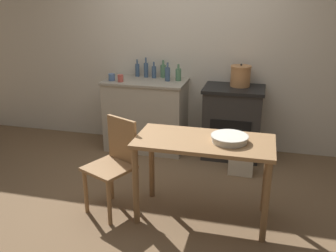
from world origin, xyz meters
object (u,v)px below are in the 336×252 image
(flour_sack, at_px, (241,160))
(bottle_center_left, at_px, (163,71))
(bottle_left, at_px, (178,74))
(cup_right, at_px, (120,78))
(bottle_far_left, at_px, (137,70))
(bottle_center, at_px, (154,72))
(mixing_bowl_large, at_px, (229,138))
(cup_mid_right, at_px, (112,77))
(work_table, at_px, (204,152))
(stove, at_px, (232,122))
(stock_pot, at_px, (241,76))
(chair, at_px, (114,162))
(bottle_center_right, at_px, (146,70))
(bottle_mid_left, at_px, (168,74))

(flour_sack, relative_size, bottle_center_left, 1.50)
(bottle_left, distance_m, cup_right, 0.74)
(bottle_far_left, xyz_separation_m, bottle_center, (0.24, -0.04, -0.01))
(mixing_bowl_large, bearing_deg, cup_mid_right, 140.55)
(work_table, distance_m, bottle_center, 1.93)
(work_table, xyz_separation_m, cup_right, (-1.29, 1.32, 0.32))
(flour_sack, xyz_separation_m, cup_right, (-1.59, 0.31, 0.81))
(bottle_far_left, xyz_separation_m, bottle_left, (0.60, -0.12, -0.01))
(cup_mid_right, bearing_deg, bottle_center, 30.62)
(work_table, bearing_deg, stove, 84.96)
(bottle_center_left, bearing_deg, flour_sack, -31.66)
(bottle_far_left, xyz_separation_m, bottle_center_left, (0.36, 0.02, 0.00))
(bottle_far_left, bearing_deg, stock_pot, -4.48)
(flour_sack, xyz_separation_m, mixing_bowl_large, (-0.08, -1.00, 0.65))
(bottle_left, xyz_separation_m, cup_right, (-0.70, -0.24, -0.04))
(chair, distance_m, bottle_center_right, 1.83)
(stock_pot, bearing_deg, stove, -129.14)
(bottle_center_left, bearing_deg, bottle_center_right, -170.41)
(bottle_left, relative_size, bottle_center, 1.00)
(bottle_center_left, height_order, bottle_center, bottle_center_left)
(bottle_left, bearing_deg, bottle_far_left, 168.67)
(stove, xyz_separation_m, bottle_center_left, (-0.96, 0.20, 0.57))
(mixing_bowl_large, relative_size, bottle_center, 1.54)
(bottle_center_left, relative_size, cup_right, 2.55)
(cup_mid_right, bearing_deg, work_table, -43.62)
(bottle_center, bearing_deg, flour_sack, -27.23)
(bottle_left, bearing_deg, chair, -98.80)
(work_table, bearing_deg, bottle_far_left, 125.19)
(mixing_bowl_large, xyz_separation_m, cup_mid_right, (-1.65, 1.36, 0.16))
(stove, bearing_deg, bottle_center, 172.35)
(mixing_bowl_large, height_order, cup_mid_right, cup_mid_right)
(bottle_center_right, relative_size, cup_right, 2.89)
(flour_sack, bearing_deg, stove, 108.45)
(bottle_left, height_order, cup_right, bottle_left)
(bottle_left, distance_m, bottle_center_left, 0.28)
(stock_pot, xyz_separation_m, cup_mid_right, (-1.62, -0.22, -0.06))
(chair, bearing_deg, mixing_bowl_large, 28.44)
(work_table, distance_m, bottle_left, 1.71)
(work_table, relative_size, bottle_center_left, 5.33)
(bottle_mid_left, bearing_deg, chair, -94.42)
(flour_sack, relative_size, bottle_left, 1.63)
(bottle_left, distance_m, bottle_mid_left, 0.14)
(mixing_bowl_large, bearing_deg, stove, 93.35)
(flour_sack, xyz_separation_m, bottle_far_left, (-1.49, 0.68, 0.86))
(work_table, relative_size, bottle_left, 5.81)
(chair, distance_m, bottle_far_left, 1.86)
(chair, height_order, bottle_center_left, bottle_center_left)
(bottle_mid_left, bearing_deg, bottle_far_left, 159.69)
(work_table, xyz_separation_m, stock_pot, (0.19, 1.58, 0.38))
(work_table, height_order, chair, chair)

